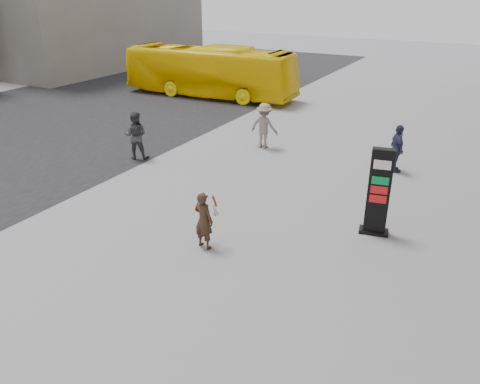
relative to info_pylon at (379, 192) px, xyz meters
The scene contains 8 objects.
ground 4.66m from the info_pylon, 152.03° to the right, with size 100.00×100.00×0.00m, color #9E9EA3.
road 17.26m from the info_pylon, behind, with size 16.00×60.00×0.01m, color black.
info_pylon is the anchor object (origin of this frame).
woman 4.63m from the info_pylon, 141.93° to the right, with size 0.63×0.59×1.54m.
bus 17.65m from the info_pylon, 136.81° to the left, with size 2.45×10.49×2.92m, color yellow.
pedestrian_a 9.65m from the info_pylon, behind, with size 0.89×0.70×1.84m, color #35363C.
pedestrian_b 7.73m from the info_pylon, 138.97° to the left, with size 1.19×0.68×1.84m, color gray.
pedestrian_c 4.95m from the info_pylon, 95.88° to the left, with size 1.01×0.42×1.72m, color #2A314C.
Camera 1 is at (6.18, -9.43, 6.23)m, focal length 35.00 mm.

